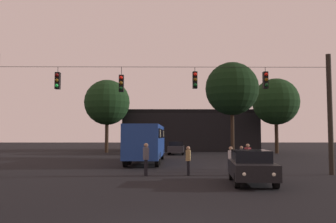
{
  "coord_description": "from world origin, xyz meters",
  "views": [
    {
      "loc": [
        0.09,
        -8.47,
        2.18
      ],
      "look_at": [
        0.25,
        9.95,
        3.45
      ],
      "focal_mm": 37.94,
      "sensor_mm": 36.0,
      "label": 1
    }
  ],
  "objects_px": {
    "pedestrian_crossing_right": "(188,159)",
    "tree_right_far": "(232,89)",
    "city_bus": "(147,140)",
    "car_far_left": "(176,148)",
    "tree_left_silhouette": "(107,103)",
    "tree_behind_building": "(276,102)",
    "car_near_right": "(251,166)",
    "pedestrian_near_bus": "(242,156)",
    "pedestrian_trailing": "(146,157)",
    "pedestrian_crossing_left": "(231,159)",
    "pedestrian_crossing_center": "(248,156)"
  },
  "relations": [
    {
      "from": "pedestrian_crossing_right",
      "to": "tree_right_far",
      "type": "relative_size",
      "value": 0.17
    },
    {
      "from": "city_bus",
      "to": "car_far_left",
      "type": "relative_size",
      "value": 2.5
    },
    {
      "from": "pedestrian_crossing_right",
      "to": "tree_left_silhouette",
      "type": "xyz_separation_m",
      "value": [
        -8.93,
        26.9,
        5.67
      ]
    },
    {
      "from": "car_far_left",
      "to": "pedestrian_crossing_right",
      "type": "xyz_separation_m",
      "value": [
        -0.03,
        -21.8,
        0.1
      ]
    },
    {
      "from": "pedestrian_crossing_right",
      "to": "tree_behind_building",
      "type": "relative_size",
      "value": 0.17
    },
    {
      "from": "pedestrian_crossing_right",
      "to": "tree_behind_building",
      "type": "xyz_separation_m",
      "value": [
        12.63,
        24.36,
        5.55
      ]
    },
    {
      "from": "city_bus",
      "to": "car_near_right",
      "type": "relative_size",
      "value": 2.48
    },
    {
      "from": "pedestrian_near_bus",
      "to": "tree_left_silhouette",
      "type": "distance_m",
      "value": 27.24
    },
    {
      "from": "car_near_right",
      "to": "tree_right_far",
      "type": "xyz_separation_m",
      "value": [
        2.74,
        18.77,
        6.05
      ]
    },
    {
      "from": "car_far_left",
      "to": "car_near_right",
      "type": "bearing_deg",
      "value": -84.1
    },
    {
      "from": "pedestrian_trailing",
      "to": "tree_behind_building",
      "type": "height_order",
      "value": "tree_behind_building"
    },
    {
      "from": "car_far_left",
      "to": "pedestrian_near_bus",
      "type": "xyz_separation_m",
      "value": [
        3.68,
        -18.35,
        0.05
      ]
    },
    {
      "from": "city_bus",
      "to": "pedestrian_crossing_left",
      "type": "bearing_deg",
      "value": -60.89
    },
    {
      "from": "pedestrian_trailing",
      "to": "tree_left_silhouette",
      "type": "height_order",
      "value": "tree_left_silhouette"
    },
    {
      "from": "pedestrian_trailing",
      "to": "tree_behind_building",
      "type": "bearing_deg",
      "value": 58.68
    },
    {
      "from": "car_near_right",
      "to": "car_far_left",
      "type": "height_order",
      "value": "same"
    },
    {
      "from": "car_near_right",
      "to": "pedestrian_trailing",
      "type": "bearing_deg",
      "value": 146.74
    },
    {
      "from": "pedestrian_crossing_left",
      "to": "tree_right_far",
      "type": "height_order",
      "value": "tree_right_far"
    },
    {
      "from": "car_near_right",
      "to": "tree_right_far",
      "type": "relative_size",
      "value": 0.47
    },
    {
      "from": "city_bus",
      "to": "pedestrian_near_bus",
      "type": "distance_m",
      "value": 8.86
    },
    {
      "from": "pedestrian_trailing",
      "to": "pedestrian_crossing_left",
      "type": "bearing_deg",
      "value": 3.64
    },
    {
      "from": "tree_behind_building",
      "to": "city_bus",
      "type": "bearing_deg",
      "value": -135.84
    },
    {
      "from": "tree_behind_building",
      "to": "pedestrian_crossing_right",
      "type": "bearing_deg",
      "value": -117.41
    },
    {
      "from": "city_bus",
      "to": "pedestrian_crossing_right",
      "type": "relative_size",
      "value": 6.92
    },
    {
      "from": "pedestrian_crossing_center",
      "to": "pedestrian_crossing_right",
      "type": "distance_m",
      "value": 4.04
    },
    {
      "from": "pedestrian_crossing_left",
      "to": "car_near_right",
      "type": "bearing_deg",
      "value": -85.75
    },
    {
      "from": "city_bus",
      "to": "pedestrian_crossing_right",
      "type": "bearing_deg",
      "value": -73.36
    },
    {
      "from": "city_bus",
      "to": "pedestrian_trailing",
      "type": "height_order",
      "value": "city_bus"
    },
    {
      "from": "tree_behind_building",
      "to": "tree_right_far",
      "type": "relative_size",
      "value": 0.99
    },
    {
      "from": "pedestrian_crossing_right",
      "to": "tree_left_silhouette",
      "type": "bearing_deg",
      "value": 108.37
    },
    {
      "from": "car_far_left",
      "to": "tree_left_silhouette",
      "type": "height_order",
      "value": "tree_left_silhouette"
    },
    {
      "from": "car_near_right",
      "to": "pedestrian_trailing",
      "type": "height_order",
      "value": "pedestrian_trailing"
    },
    {
      "from": "pedestrian_crossing_center",
      "to": "pedestrian_near_bus",
      "type": "xyz_separation_m",
      "value": [
        0.01,
        1.83,
        -0.12
      ]
    },
    {
      "from": "pedestrian_trailing",
      "to": "car_near_right",
      "type": "bearing_deg",
      "value": -33.26
    },
    {
      "from": "pedestrian_crossing_left",
      "to": "pedestrian_crossing_right",
      "type": "height_order",
      "value": "pedestrian_crossing_right"
    },
    {
      "from": "pedestrian_crossing_center",
      "to": "tree_right_far",
      "type": "xyz_separation_m",
      "value": [
        1.69,
        13.65,
        5.88
      ]
    },
    {
      "from": "city_bus",
      "to": "pedestrian_crossing_left",
      "type": "height_order",
      "value": "city_bus"
    },
    {
      "from": "city_bus",
      "to": "pedestrian_trailing",
      "type": "distance_m",
      "value": 9.66
    },
    {
      "from": "pedestrian_crossing_left",
      "to": "pedestrian_crossing_center",
      "type": "relative_size",
      "value": 0.93
    },
    {
      "from": "pedestrian_crossing_center",
      "to": "tree_right_far",
      "type": "bearing_deg",
      "value": 82.93
    },
    {
      "from": "pedestrian_near_bus",
      "to": "pedestrian_trailing",
      "type": "xyz_separation_m",
      "value": [
        -6.05,
        -3.69,
        0.17
      ]
    },
    {
      "from": "car_far_left",
      "to": "pedestrian_crossing_right",
      "type": "height_order",
      "value": "pedestrian_crossing_right"
    },
    {
      "from": "tree_left_silhouette",
      "to": "pedestrian_crossing_center",
      "type": "bearing_deg",
      "value": -63.45
    },
    {
      "from": "tree_left_silhouette",
      "to": "tree_right_far",
      "type": "xyz_separation_m",
      "value": [
        14.33,
        -11.63,
        0.28
      ]
    },
    {
      "from": "pedestrian_crossing_left",
      "to": "tree_behind_building",
      "type": "relative_size",
      "value": 0.17
    },
    {
      "from": "tree_left_silhouette",
      "to": "tree_right_far",
      "type": "bearing_deg",
      "value": -39.07
    },
    {
      "from": "tree_behind_building",
      "to": "car_near_right",
      "type": "bearing_deg",
      "value": -109.72
    },
    {
      "from": "pedestrian_crossing_right",
      "to": "pedestrian_trailing",
      "type": "xyz_separation_m",
      "value": [
        -2.34,
        -0.24,
        0.12
      ]
    },
    {
      "from": "tree_right_far",
      "to": "car_near_right",
      "type": "bearing_deg",
      "value": -98.32
    },
    {
      "from": "pedestrian_crossing_left",
      "to": "pedestrian_crossing_right",
      "type": "xyz_separation_m",
      "value": [
        -2.38,
        -0.06,
        0.01
      ]
    }
  ]
}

